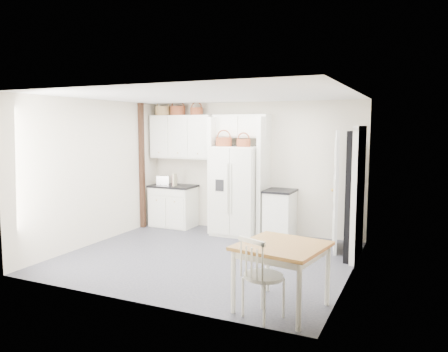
% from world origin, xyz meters
% --- Properties ---
extents(floor, '(4.50, 4.50, 0.00)m').
position_xyz_m(floor, '(0.00, 0.00, 0.00)').
color(floor, '#2D2D36').
rests_on(floor, ground).
extents(ceiling, '(4.50, 4.50, 0.00)m').
position_xyz_m(ceiling, '(0.00, 0.00, 2.60)').
color(ceiling, white).
rests_on(ceiling, wall_back).
extents(wall_back, '(4.50, 0.00, 4.50)m').
position_xyz_m(wall_back, '(0.00, 2.00, 1.30)').
color(wall_back, beige).
rests_on(wall_back, floor).
extents(wall_left, '(0.00, 4.00, 4.00)m').
position_xyz_m(wall_left, '(-2.25, 0.00, 1.30)').
color(wall_left, beige).
rests_on(wall_left, floor).
extents(wall_right, '(0.00, 4.00, 4.00)m').
position_xyz_m(wall_right, '(2.25, 0.00, 1.30)').
color(wall_right, beige).
rests_on(wall_right, floor).
extents(refrigerator, '(0.90, 0.72, 1.74)m').
position_xyz_m(refrigerator, '(-0.15, 1.62, 0.87)').
color(refrigerator, silver).
rests_on(refrigerator, floor).
extents(base_cab_left, '(0.91, 0.58, 0.84)m').
position_xyz_m(base_cab_left, '(-1.66, 1.70, 0.42)').
color(base_cab_left, white).
rests_on(base_cab_left, floor).
extents(base_cab_right, '(0.50, 0.60, 0.89)m').
position_xyz_m(base_cab_right, '(0.70, 1.70, 0.44)').
color(base_cab_right, white).
rests_on(base_cab_right, floor).
extents(dining_table, '(1.07, 1.07, 0.77)m').
position_xyz_m(dining_table, '(1.70, -1.45, 0.39)').
color(dining_table, '#975127').
rests_on(dining_table, floor).
extents(windsor_chair, '(0.59, 0.57, 0.94)m').
position_xyz_m(windsor_chair, '(1.58, -1.75, 0.47)').
color(windsor_chair, white).
rests_on(windsor_chair, floor).
extents(counter_left, '(0.95, 0.61, 0.04)m').
position_xyz_m(counter_left, '(-1.66, 1.70, 0.86)').
color(counter_left, black).
rests_on(counter_left, base_cab_left).
extents(counter_right, '(0.54, 0.64, 0.04)m').
position_xyz_m(counter_right, '(0.70, 1.70, 0.91)').
color(counter_right, black).
rests_on(counter_right, base_cab_right).
extents(toaster, '(0.30, 0.22, 0.19)m').
position_xyz_m(toaster, '(-1.89, 1.70, 0.98)').
color(toaster, silver).
rests_on(toaster, counter_left).
extents(cookbook_red, '(0.05, 0.16, 0.23)m').
position_xyz_m(cookbook_red, '(-1.58, 1.62, 1.00)').
color(cookbook_red, '#B62134').
rests_on(cookbook_red, counter_left).
extents(cookbook_cream, '(0.07, 0.18, 0.26)m').
position_xyz_m(cookbook_cream, '(-1.57, 1.62, 1.01)').
color(cookbook_cream, beige).
rests_on(cookbook_cream, counter_left).
extents(basket_upper_a, '(0.34, 0.34, 0.19)m').
position_xyz_m(basket_upper_a, '(-1.97, 1.83, 2.45)').
color(basket_upper_a, '#956641').
rests_on(basket_upper_a, upper_cabinet).
extents(basket_upper_b, '(0.32, 0.32, 0.19)m').
position_xyz_m(basket_upper_b, '(-1.60, 1.83, 2.45)').
color(basket_upper_b, brown).
rests_on(basket_upper_b, upper_cabinet).
extents(basket_upper_c, '(0.27, 0.27, 0.15)m').
position_xyz_m(basket_upper_c, '(-1.16, 1.83, 2.43)').
color(basket_upper_c, brown).
rests_on(basket_upper_c, upper_cabinet).
extents(basket_fridge_a, '(0.32, 0.32, 0.17)m').
position_xyz_m(basket_fridge_a, '(-0.40, 1.52, 1.82)').
color(basket_fridge_a, brown).
rests_on(basket_fridge_a, refrigerator).
extents(basket_fridge_b, '(0.27, 0.27, 0.14)m').
position_xyz_m(basket_fridge_b, '(0.01, 1.52, 1.81)').
color(basket_fridge_b, brown).
rests_on(basket_fridge_b, refrigerator).
extents(upper_cabinet, '(1.40, 0.34, 0.90)m').
position_xyz_m(upper_cabinet, '(-1.50, 1.83, 1.90)').
color(upper_cabinet, white).
rests_on(upper_cabinet, wall_back).
extents(bridge_cabinet, '(1.12, 0.34, 0.45)m').
position_xyz_m(bridge_cabinet, '(-0.15, 1.83, 2.12)').
color(bridge_cabinet, white).
rests_on(bridge_cabinet, wall_back).
extents(fridge_panel_left, '(0.08, 0.60, 2.30)m').
position_xyz_m(fridge_panel_left, '(-0.66, 1.70, 1.15)').
color(fridge_panel_left, white).
rests_on(fridge_panel_left, floor).
extents(fridge_panel_right, '(0.08, 0.60, 2.30)m').
position_xyz_m(fridge_panel_right, '(0.36, 1.70, 1.15)').
color(fridge_panel_right, white).
rests_on(fridge_panel_right, floor).
extents(trim_post, '(0.09, 0.09, 2.60)m').
position_xyz_m(trim_post, '(-2.20, 1.35, 1.30)').
color(trim_post, black).
rests_on(trim_post, floor).
extents(doorway_void, '(0.18, 0.85, 2.05)m').
position_xyz_m(doorway_void, '(2.16, 1.00, 1.02)').
color(doorway_void, black).
rests_on(doorway_void, floor).
extents(door_slab, '(0.21, 0.79, 2.05)m').
position_xyz_m(door_slab, '(1.80, 1.33, 1.02)').
color(door_slab, white).
rests_on(door_slab, floor).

